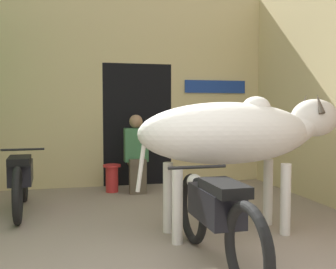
% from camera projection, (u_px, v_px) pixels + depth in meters
% --- Properties ---
extents(wall_back_with_doorway, '(5.32, 0.93, 3.40)m').
position_uv_depth(wall_back_with_doorway, '(123.00, 102.00, 7.06)').
color(wall_back_with_doorway, '#D1BC84').
rests_on(wall_back_with_doorway, ground_plane).
extents(cow, '(2.33, 0.71, 1.52)m').
position_uv_depth(cow, '(237.00, 133.00, 4.20)').
color(cow, silver).
rests_on(cow, ground_plane).
extents(motorcycle_near, '(0.58, 1.90, 0.80)m').
position_uv_depth(motorcycle_near, '(215.00, 214.00, 3.33)').
color(motorcycle_near, black).
rests_on(motorcycle_near, ground_plane).
extents(motorcycle_far, '(0.58, 1.87, 0.79)m').
position_uv_depth(motorcycle_far, '(21.00, 178.00, 5.09)').
color(motorcycle_far, black).
rests_on(motorcycle_far, ground_plane).
extents(shopkeeper_seated, '(0.38, 0.34, 1.25)m').
position_uv_depth(shopkeeper_seated, '(136.00, 151.00, 6.29)').
color(shopkeeper_seated, brown).
rests_on(shopkeeper_seated, ground_plane).
extents(plastic_stool, '(0.29, 0.29, 0.45)m').
position_uv_depth(plastic_stool, '(112.00, 177.00, 6.34)').
color(plastic_stool, red).
rests_on(plastic_stool, ground_plane).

